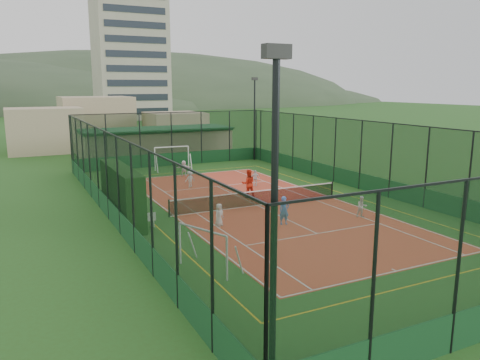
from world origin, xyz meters
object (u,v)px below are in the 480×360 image
object	(u,v)px
clubhouse	(157,143)
child_far_back	(184,168)
floodlight_sw	(274,237)
futsal_goal_far	(172,158)
child_far_right	(255,178)
child_near_left	(219,215)
apartment_tower	(130,51)
white_bench	(141,220)
futsal_goal_near	(202,251)
child_near_mid	(284,210)
child_near_right	(362,207)
floodlight_ne	(254,119)
coach	(248,183)
child_far_left	(190,179)

from	to	relation	value
clubhouse	child_far_back	size ratio (longest dim) A/B	11.55
floodlight_sw	futsal_goal_far	bearing A→B (deg)	75.95
floodlight_sw	child_far_right	distance (m)	24.86
futsal_goal_far	child_near_left	size ratio (longest dim) A/B	2.59
apartment_tower	child_far_back	size ratio (longest dim) A/B	22.79
white_bench	futsal_goal_near	distance (m)	7.06
clubhouse	futsal_goal_far	world-z (taller)	clubhouse
child_near_left	child_far_right	xyz separation A→B (m)	(6.59, 8.21, -0.02)
clubhouse	child_near_mid	world-z (taller)	clubhouse
white_bench	child_near_right	size ratio (longest dim) A/B	1.23
floodlight_ne	apartment_tower	world-z (taller)	apartment_tower
white_bench	child_far_right	size ratio (longest dim) A/B	1.27
child_near_mid	coach	distance (m)	6.57
apartment_tower	child_far_left	bearing A→B (deg)	-100.51
futsal_goal_far	futsal_goal_near	bearing A→B (deg)	-100.96
apartment_tower	child_far_back	xyz separation A→B (m)	(-12.83, -70.59, -14.33)
apartment_tower	child_near_left	world-z (taller)	apartment_tower
child_far_left	child_near_mid	bearing A→B (deg)	87.39
apartment_tower	child_near_mid	bearing A→B (deg)	-98.35
clubhouse	coach	xyz separation A→B (m)	(0.50, -19.77, -0.61)
apartment_tower	futsal_goal_near	xyz separation A→B (m)	(-19.09, -90.43, -14.10)
child_near_right	coach	xyz separation A→B (m)	(-3.59, 7.21, 0.33)
futsal_goal_far	child_near_mid	size ratio (longest dim) A/B	2.04
child_far_back	child_near_right	bearing A→B (deg)	126.49
floodlight_ne	clubhouse	size ratio (longest dim) A/B	0.54
apartment_tower	white_bench	xyz separation A→B (m)	(-19.80, -83.42, -14.57)
child_near_right	child_far_right	distance (m)	10.36
apartment_tower	floodlight_ne	bearing A→B (deg)	-92.98
clubhouse	child_near_mid	xyz separation A→B (m)	(-0.65, -26.24, -0.79)
futsal_goal_near	child_near_mid	bearing A→B (deg)	-79.57
floodlight_sw	child_near_left	xyz separation A→B (m)	(4.67, 13.67, -3.50)
floodlight_sw	child_near_right	xyz separation A→B (m)	(12.69, 11.61, -3.50)
clubhouse	apartment_tower	bearing A→B (deg)	78.69
floodlight_ne	child_far_back	size ratio (longest dim) A/B	6.27
floodlight_ne	white_bench	xyz separation A→B (m)	(-16.40, -18.02, -3.70)
apartment_tower	child_near_right	distance (m)	88.52
futsal_goal_far	child_far_right	distance (m)	10.15
white_bench	child_far_left	xyz separation A→B (m)	(5.89, 8.45, 0.20)
child_near_mid	child_far_back	distance (m)	15.65
clubhouse	child_far_back	xyz separation A→B (m)	(-0.83, -10.59, -0.91)
clubhouse	apartment_tower	size ratio (longest dim) A/B	0.51
floodlight_ne	child_far_right	world-z (taller)	floodlight_ne
floodlight_ne	clubhouse	world-z (taller)	floodlight_ne
child_near_left	child_near_mid	distance (m)	3.53
apartment_tower	futsal_goal_far	xyz separation A→B (m)	(-12.74, -67.18, -13.97)
child_near_left	child_far_right	distance (m)	10.53
apartment_tower	futsal_goal_near	distance (m)	93.49
child_near_right	child_near_mid	bearing A→B (deg)	-173.10
floodlight_sw	white_bench	world-z (taller)	floodlight_sw
futsal_goal_far	coach	size ratio (longest dim) A/B	1.67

